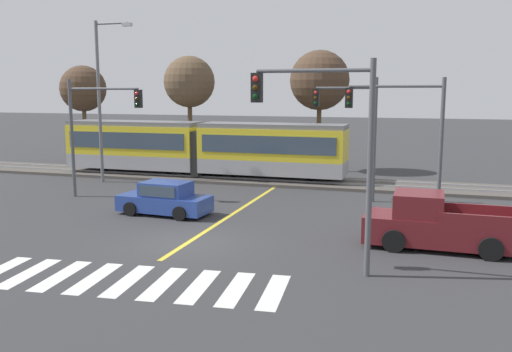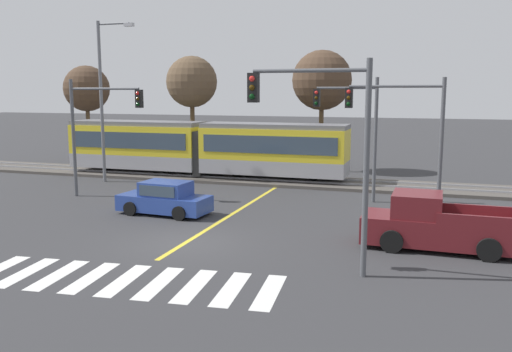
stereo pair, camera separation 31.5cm
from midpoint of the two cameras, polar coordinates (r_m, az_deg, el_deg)
The scene contains 24 objects.
ground_plane at distance 20.34m, azimuth -7.07°, elevation -7.04°, with size 200.00×200.00×0.00m, color #333335.
track_bed at distance 33.48m, azimuth 3.24°, elevation -0.52°, with size 120.00×4.00×0.18m, color #4C4742.
rail_near at distance 32.77m, azimuth 2.92°, elevation -0.47°, with size 120.00×0.08×0.10m, color #939399.
rail_far at distance 34.15m, azimuth 3.54°, elevation -0.10°, with size 120.00×0.08×0.10m, color #939399.
light_rail_tram at distance 34.95m, azimuth -5.33°, elevation 3.10°, with size 18.50×2.64×3.43m.
crosswalk_stripe_1 at distance 18.46m, azimuth -22.56°, elevation -9.34°, with size 0.56×2.80×0.01m, color silver.
crosswalk_stripe_2 at distance 17.87m, azimuth -19.62°, elevation -9.77°, with size 0.56×2.80×0.01m, color silver.
crosswalk_stripe_3 at distance 17.33m, azimuth -16.49°, elevation -10.20°, with size 0.56×2.80×0.01m, color silver.
crosswalk_stripe_4 at distance 16.84m, azimuth -13.15°, elevation -10.62°, with size 0.56×2.80×0.01m, color silver.
crosswalk_stripe_5 at distance 16.41m, azimuth -9.62°, elevation -11.04°, with size 0.56×2.80×0.01m, color silver.
crosswalk_stripe_6 at distance 16.05m, azimuth -5.90°, elevation -11.42°, with size 0.56×2.80×0.01m, color silver.
crosswalk_stripe_7 at distance 15.75m, azimuth -2.02°, elevation -11.78°, with size 0.56×2.80×0.01m, color silver.
crosswalk_stripe_8 at distance 15.53m, azimuth 2.00°, elevation -12.09°, with size 0.56×2.80×0.01m, color silver.
lane_centre_line at distance 24.86m, azimuth -2.17°, elevation -4.03°, with size 0.20×14.42×0.01m, color gold.
sedan_crossing at distance 25.03m, azimuth -9.24°, elevation -2.42°, with size 4.31×2.14×1.52m.
pickup_truck at distance 20.39m, azimuth 18.85°, elevation -4.97°, with size 5.43×2.31×1.98m.
traffic_light_mid_left at distance 29.34m, azimuth -16.21°, elevation 5.68°, with size 4.25×0.38×6.19m.
traffic_light_far_right at distance 27.79m, azimuth 10.67°, elevation 5.64°, with size 3.25×0.38×6.26m.
traffic_light_near_right at distance 16.35m, azimuth 7.99°, elevation 4.47°, with size 3.75×0.38×6.51m.
traffic_light_mid_right at distance 24.59m, azimuth 16.02°, elevation 5.20°, with size 4.25×0.38×6.16m.
street_lamp_west at distance 34.40m, azimuth -15.45°, elevation 8.46°, with size 2.48×0.28×9.71m.
bare_tree_far_west at distance 45.49m, azimuth -17.21°, elevation 8.74°, with size 3.62×3.62×7.59m.
bare_tree_west at distance 38.95m, azimuth -6.54°, elevation 9.77°, with size 3.60×3.60×8.03m.
bare_tree_east at distance 37.83m, azimuth 7.20°, elevation 9.93°, with size 4.08×4.08×8.35m.
Camera 2 is at (8.48, -17.66, 5.57)m, focal length 38.00 mm.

